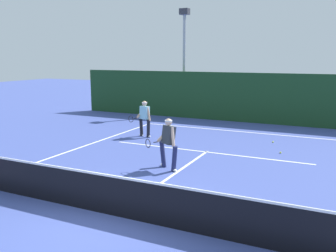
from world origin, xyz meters
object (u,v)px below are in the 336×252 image
object	(u,v)px
light_pole	(184,49)
tennis_ball	(280,153)
player_near	(168,141)
player_far	(144,117)
tennis_ball_extra	(273,142)

from	to	relation	value
light_pole	tennis_ball	bearing A→B (deg)	-45.43
player_near	tennis_ball	size ratio (longest dim) A/B	25.13
player_far	tennis_ball	size ratio (longest dim) A/B	24.71
tennis_ball	player_far	bearing A→B (deg)	176.61
player_near	tennis_ball_extra	world-z (taller)	player_near
player_near	light_pole	xyz separation A→B (m)	(-3.94, 10.58, 3.09)
tennis_ball	tennis_ball_extra	size ratio (longest dim) A/B	1.00
player_far	tennis_ball	bearing A→B (deg)	-169.93
player_near	player_far	bearing A→B (deg)	-21.87
tennis_ball	tennis_ball_extra	bearing A→B (deg)	108.51
light_pole	tennis_ball_extra	bearing A→B (deg)	-40.14
tennis_ball_extra	light_pole	size ratio (longest dim) A/B	0.01
player_near	player_far	xyz separation A→B (m)	(-3.03, 3.90, -0.01)
tennis_ball_extra	player_near	bearing A→B (deg)	-115.02
player_near	player_far	distance (m)	4.94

